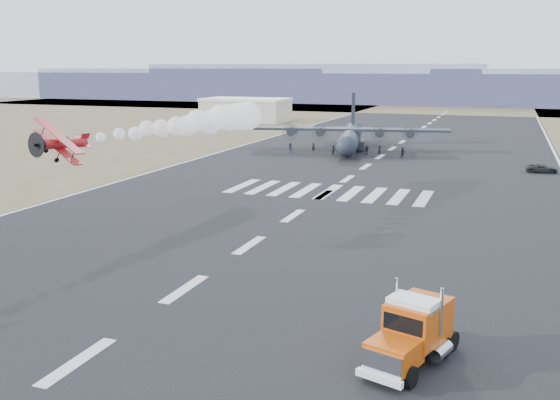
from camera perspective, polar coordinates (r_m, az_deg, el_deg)
The scene contains 21 objects.
ground at distance 36.53m, azimuth -18.03°, elevation -13.86°, with size 500.00×500.00×0.00m, color black.
scrub_far at distance 256.83m, azimuth 15.50°, elevation 8.14°, with size 500.00×80.00×0.00m, color brown.
runway_markings at distance 89.41m, azimuth 6.18°, elevation 1.93°, with size 60.00×260.00×0.01m, color silver, non-canonical shape.
ridge_seg_a at distance 358.11m, azimuth -17.31°, elevation 10.06°, with size 150.00×50.00×13.00m, color #8990AE.
ridge_seg_b at distance 323.07m, azimuth -7.94°, elevation 10.50°, with size 150.00×50.00×15.00m, color #8990AE.
ridge_seg_c at distance 298.25m, azimuth 3.36°, elevation 10.67°, with size 150.00×50.00×17.00m, color #8990AE.
ridge_seg_d at distance 286.41m, azimuth 16.09°, elevation 9.77°, with size 150.00×50.00×13.00m, color #8990AE.
hangar_left at distance 185.87m, azimuth -3.14°, elevation 8.27°, with size 24.50×14.50×6.70m.
semi_truck at distance 34.81m, azimuth 12.07°, elevation -11.60°, with size 4.62×8.29×3.65m.
aerobatic_biplane at distance 56.43m, azimuth -19.48°, elevation 4.93°, with size 5.37×5.37×3.93m.
smoke_trail at distance 76.76m, azimuth -5.30°, elevation 7.45°, with size 5.62×31.82×3.73m.
transport_aircraft at distance 120.97m, azimuth 6.46°, elevation 5.87°, with size 36.78×30.12×10.65m.
support_vehicle at distance 102.18m, azimuth 22.81°, elevation 2.68°, with size 2.10×4.56×1.27m, color black.
crew_a at distance 117.64m, azimuth 3.07°, elevation 4.85°, with size 0.65×0.54×1.79m, color black.
crew_b at distance 111.40m, azimuth 11.15°, elevation 4.26°, with size 0.92×0.57×1.90m, color black.
crew_c at distance 116.06m, azimuth 0.95°, elevation 4.78°, with size 1.20×0.56×1.85m, color black.
crew_d at distance 114.55m, azimuth 7.94°, elevation 4.54°, with size 1.01×0.52×1.73m, color black.
crew_e at distance 115.79m, azimuth 9.09°, elevation 4.55°, with size 0.78×0.48×1.60m, color black.
crew_f at distance 110.19m, azimuth 6.37°, elevation 4.30°, with size 1.63×0.53×1.75m, color black.
crew_g at distance 117.62m, azimuth 6.22°, elevation 4.78°, with size 0.63×0.51×1.72m, color black.
crew_h at distance 114.41m, azimuth 4.94°, elevation 4.59°, with size 0.82×0.50×1.68m, color black.
Camera 1 is at (21.00, -25.50, 15.60)m, focal length 40.00 mm.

